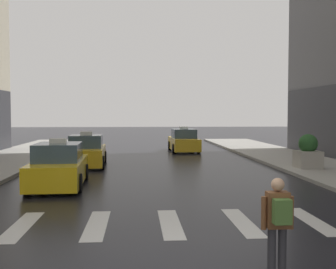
# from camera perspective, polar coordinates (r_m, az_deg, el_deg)

# --- Properties ---
(ground_plane) EXTENTS (160.00, 160.00, 0.00)m
(ground_plane) POSITION_cam_1_polar(r_m,az_deg,el_deg) (7.67, 2.19, -17.82)
(ground_plane) COLOR black
(crosswalk_markings) EXTENTS (11.30, 2.80, 0.01)m
(crosswalk_markings) POSITION_cam_1_polar(r_m,az_deg,el_deg) (10.51, 0.32, -12.05)
(crosswalk_markings) COLOR silver
(crosswalk_markings) RESTS_ON ground
(taxi_lead) EXTENTS (2.07, 4.60, 1.80)m
(taxi_lead) POSITION_cam_1_polar(r_m,az_deg,el_deg) (16.06, -14.73, -4.34)
(taxi_lead) COLOR yellow
(taxi_lead) RESTS_ON ground
(taxi_second) EXTENTS (2.05, 4.60, 1.80)m
(taxi_second) POSITION_cam_1_polar(r_m,az_deg,el_deg) (22.01, -11.08, -2.38)
(taxi_second) COLOR gold
(taxi_second) RESTS_ON ground
(taxi_third) EXTENTS (2.03, 4.59, 1.80)m
(taxi_third) POSITION_cam_1_polar(r_m,az_deg,el_deg) (30.03, 2.16, -0.95)
(taxi_third) COLOR gold
(taxi_third) RESTS_ON ground
(pedestrian_with_backpack) EXTENTS (0.55, 0.43, 1.65)m
(pedestrian_with_backpack) POSITION_cam_1_polar(r_m,az_deg,el_deg) (7.22, 14.83, -11.14)
(pedestrian_with_backpack) COLOR #333338
(pedestrian_with_backpack) RESTS_ON ground
(planter_mid_block) EXTENTS (1.10, 1.10, 1.60)m
(planter_mid_block) POSITION_cam_1_polar(r_m,az_deg,el_deg) (20.86, 18.60, -2.35)
(planter_mid_block) COLOR #A8A399
(planter_mid_block) RESTS_ON curb_right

